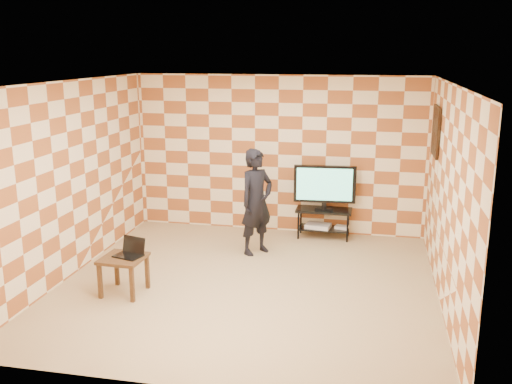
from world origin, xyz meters
The scene contains 14 objects.
floor centered at (0.00, 0.00, 0.00)m, with size 5.00×5.00×0.00m, color tan.
wall_back centered at (0.00, 2.50, 1.35)m, with size 5.00×0.02×2.70m, color #F6E2B7.
wall_front centered at (0.00, -2.50, 1.35)m, with size 5.00×0.02×2.70m, color #F6E2B7.
wall_left centered at (-2.50, 0.00, 1.35)m, with size 0.02×5.00×2.70m, color #F6E2B7.
wall_right centered at (2.50, 0.00, 1.35)m, with size 0.02×5.00×2.70m, color #F6E2B7.
ceiling centered at (0.00, 0.00, 2.70)m, with size 5.00×5.00×0.02m, color white.
wall_art centered at (2.47, 1.55, 1.95)m, with size 0.04×0.72×0.72m.
tv_stand centered at (0.83, 2.23, 0.36)m, with size 0.93×0.42×0.50m.
tv centered at (0.83, 2.23, 0.91)m, with size 1.03×0.22×0.74m.
dvd_player centered at (0.75, 2.20, 0.21)m, with size 0.40×0.29×0.07m, color silver.
game_console centered at (1.14, 2.24, 0.20)m, with size 0.21×0.15×0.05m, color silver.
side_table centered at (-1.51, -0.59, 0.41)m, with size 0.56×0.56×0.50m.
laptop centered at (-1.44, -0.51, 0.55)m, with size 0.41×0.36×0.23m.
person centered at (-0.13, 1.27, 0.82)m, with size 0.60×0.39×1.65m, color black.
Camera 1 is at (1.56, -7.03, 3.09)m, focal length 40.00 mm.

